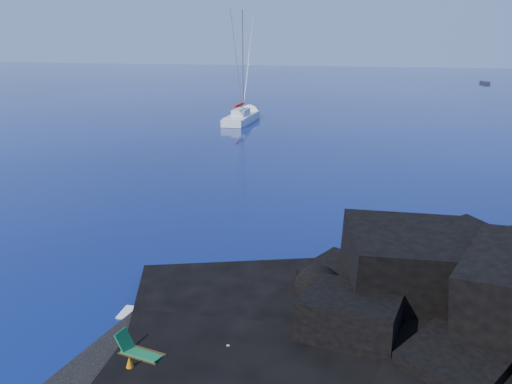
# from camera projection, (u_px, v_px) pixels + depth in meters

# --- Properties ---
(ground) EXTENTS (400.00, 400.00, 0.00)m
(ground) POSITION_uv_depth(u_px,v_px,m) (83.00, 356.00, 15.68)
(ground) COLOR #030731
(ground) RESTS_ON ground
(beach) EXTENTS (9.08, 6.86, 0.70)m
(beach) POSITION_uv_depth(u_px,v_px,m) (224.00, 371.00, 14.95)
(beach) COLOR black
(beach) RESTS_ON ground
(surf_foam) EXTENTS (10.00, 8.00, 0.06)m
(surf_foam) POSITION_uv_depth(u_px,v_px,m) (276.00, 302.00, 18.97)
(surf_foam) COLOR white
(surf_foam) RESTS_ON ground
(sailboat) EXTENTS (3.20, 12.73, 13.23)m
(sailboat) POSITION_uv_depth(u_px,v_px,m) (242.00, 122.00, 61.95)
(sailboat) COLOR white
(sailboat) RESTS_ON ground
(deck_chair) EXTENTS (1.47, 0.81, 0.96)m
(deck_chair) POSITION_uv_depth(u_px,v_px,m) (142.00, 349.00, 14.66)
(deck_chair) COLOR #186C38
(deck_chair) RESTS_ON beach
(towel) EXTENTS (2.16, 1.21, 0.05)m
(towel) POSITION_uv_depth(u_px,v_px,m) (213.00, 351.00, 15.30)
(towel) COLOR white
(towel) RESTS_ON beach
(sunbather) EXTENTS (1.91, 0.68, 0.25)m
(sunbather) POSITION_uv_depth(u_px,v_px,m) (213.00, 347.00, 15.26)
(sunbather) COLOR tan
(sunbather) RESTS_ON towel
(marker_cone) EXTENTS (0.50, 0.50, 0.61)m
(marker_cone) POSITION_uv_depth(u_px,v_px,m) (130.00, 366.00, 14.15)
(marker_cone) COLOR orange
(marker_cone) RESTS_ON beach
(distant_boat_a) EXTENTS (1.88, 4.30, 0.55)m
(distant_boat_a) POSITION_uv_depth(u_px,v_px,m) (485.00, 84.00, 118.64)
(distant_boat_a) COLOR #28282D
(distant_boat_a) RESTS_ON ground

